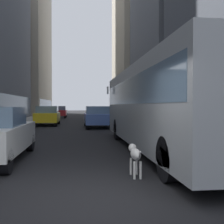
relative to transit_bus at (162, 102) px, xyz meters
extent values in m
plane|color=black|center=(-2.80, 29.99, -1.78)|extent=(120.00, 120.00, 0.00)
cube|color=gray|center=(-8.50, 29.99, -1.70)|extent=(2.40, 110.00, 0.15)
cube|color=#9E9991|center=(2.90, 29.99, -1.70)|extent=(2.40, 110.00, 0.15)
cube|color=slate|center=(-9.93, 21.72, -0.18)|extent=(0.08, 19.06, 2.40)
cube|color=#B2A893|center=(-14.70, 45.10, 18.00)|extent=(11.35, 22.41, 39.55)
cube|color=slate|center=(-9.05, 45.10, -0.18)|extent=(0.08, 20.17, 2.40)
cube|color=slate|center=(9.10, 22.66, 9.87)|extent=(9.27, 14.44, 23.29)
cube|color=slate|center=(4.49, 22.66, -0.18)|extent=(0.08, 12.99, 2.40)
cube|color=#B2A893|center=(9.10, 39.91, 10.67)|extent=(10.18, 15.43, 24.89)
cube|color=slate|center=(4.03, 39.91, -0.18)|extent=(0.08, 13.89, 2.40)
cube|color=#999EA3|center=(0.00, -0.01, -0.10)|extent=(2.55, 11.50, 2.75)
cube|color=slate|center=(0.00, -0.01, 0.39)|extent=(2.57, 11.04, 0.90)
cube|color=black|center=(0.00, 5.69, -1.23)|extent=(2.55, 0.16, 0.44)
cylinder|color=black|center=(-1.12, 3.54, -1.28)|extent=(0.30, 1.00, 1.00)
cylinder|color=black|center=(1.13, 3.54, -1.28)|extent=(0.30, 1.00, 1.00)
cylinder|color=black|center=(-1.12, -4.16, -1.28)|extent=(0.30, 1.00, 1.00)
cube|color=silver|center=(-1.45, 5.14, 0.72)|extent=(0.08, 0.24, 0.40)
cube|color=red|center=(-5.60, 28.80, -1.08)|extent=(1.93, 3.97, 0.75)
cube|color=slate|center=(-5.60, 28.60, -0.43)|extent=(1.78, 1.78, 0.55)
cylinder|color=black|center=(-6.46, 30.37, -1.46)|extent=(0.22, 0.64, 0.64)
cylinder|color=black|center=(-4.74, 30.37, -1.46)|extent=(0.22, 0.64, 0.64)
cylinder|color=black|center=(-6.46, 27.24, -1.46)|extent=(0.22, 0.64, 0.64)
cylinder|color=black|center=(-4.74, 27.24, -1.46)|extent=(0.22, 0.64, 0.64)
cylinder|color=black|center=(-4.80, 0.42, -1.46)|extent=(0.22, 0.64, 0.64)
cylinder|color=black|center=(-4.80, -3.05, -1.46)|extent=(0.22, 0.64, 0.64)
cube|color=#4C6BB7|center=(-1.60, 11.03, -1.08)|extent=(1.89, 4.13, 0.75)
cube|color=slate|center=(-1.60, 10.82, -0.43)|extent=(1.73, 1.86, 0.55)
cylinder|color=black|center=(-2.43, 12.68, -1.46)|extent=(0.22, 0.64, 0.64)
cylinder|color=black|center=(-0.77, 12.68, -1.46)|extent=(0.22, 0.64, 0.64)
cylinder|color=black|center=(-2.43, 9.38, -1.46)|extent=(0.22, 0.64, 0.64)
cylinder|color=black|center=(-0.77, 9.38, -1.46)|extent=(0.22, 0.64, 0.64)
cube|color=yellow|center=(-5.60, 14.07, -1.08)|extent=(1.83, 4.21, 0.75)
cube|color=slate|center=(-5.60, 13.86, -0.43)|extent=(1.68, 1.89, 0.55)
cylinder|color=black|center=(-6.40, 15.76, -1.46)|extent=(0.22, 0.64, 0.64)
cylinder|color=black|center=(-4.80, 15.76, -1.46)|extent=(0.22, 0.64, 0.64)
cylinder|color=black|center=(-6.40, 12.39, -1.46)|extent=(0.22, 0.64, 0.64)
cylinder|color=black|center=(-4.80, 12.39, -1.46)|extent=(0.22, 0.64, 0.64)
ellipsoid|color=white|center=(-1.74, -3.63, -1.25)|extent=(0.22, 0.60, 0.26)
sphere|color=white|center=(-1.74, -3.25, -1.16)|extent=(0.20, 0.20, 0.20)
sphere|color=black|center=(-1.80, -3.23, -1.14)|extent=(0.07, 0.07, 0.07)
sphere|color=black|center=(-1.68, -3.23, -1.14)|extent=(0.07, 0.07, 0.07)
cylinder|color=white|center=(-1.74, -4.03, -1.20)|extent=(0.03, 0.16, 0.19)
cylinder|color=white|center=(-1.81, -3.42, -1.58)|extent=(0.06, 0.06, 0.40)
cylinder|color=white|center=(-1.67, -3.42, -1.58)|extent=(0.06, 0.06, 0.40)
cylinder|color=white|center=(-1.81, -3.84, -1.58)|extent=(0.06, 0.06, 0.40)
cylinder|color=white|center=(-1.67, -3.84, -1.58)|extent=(0.06, 0.06, 0.40)
sphere|color=black|center=(-1.69, -3.53, -1.21)|extent=(0.04, 0.04, 0.04)
sphere|color=black|center=(-1.80, -3.71, -1.23)|extent=(0.04, 0.04, 0.04)
sphere|color=black|center=(-1.72, -3.81, -1.19)|extent=(0.04, 0.04, 0.04)
cylinder|color=#1E1E2D|center=(2.85, 0.75, -1.20)|extent=(0.28, 0.28, 0.85)
cylinder|color=maroon|center=(2.85, 0.75, -0.47)|extent=(0.34, 0.34, 0.62)
sphere|color=tan|center=(2.85, 0.75, -0.05)|extent=(0.22, 0.22, 0.22)
camera|label=1|loc=(-3.08, -9.97, -0.12)|focal=44.68mm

